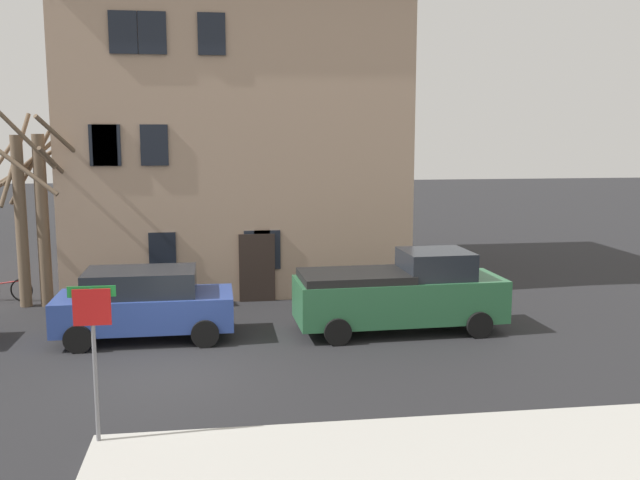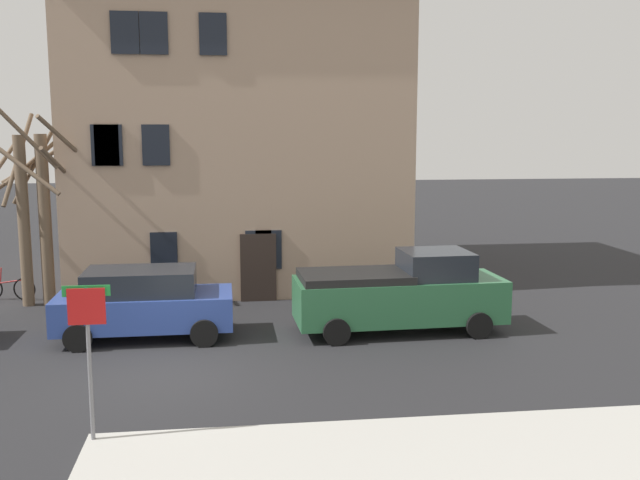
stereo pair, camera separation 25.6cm
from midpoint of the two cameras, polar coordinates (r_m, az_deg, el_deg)
name	(u,v)px [view 1 (the left image)]	position (r m, az deg, el deg)	size (l,w,h in m)	color
ground_plane	(169,374)	(16.05, -12.43, -10.42)	(120.00, 120.00, 0.00)	#262628
building_main	(235,108)	(25.86, -7.11, 10.43)	(11.32, 8.95, 11.83)	tan
tree_bare_near	(22,208)	(22.77, -23.03, 2.39)	(2.94, 2.93, 6.38)	brown
tree_bare_mid	(40,206)	(22.66, -21.79, 2.52)	(2.91, 2.92, 5.75)	brown
car_blue_wagon	(144,303)	(18.53, -14.29, -4.92)	(4.38, 2.13, 1.78)	#2D4799
pickup_truck_green	(401,293)	(18.73, 6.12, -4.24)	(5.46, 2.27, 2.12)	#2D6B42
street_sign_pole	(93,336)	(12.25, -18.26, -7.29)	(0.76, 0.07, 2.74)	slate
bicycle_leaning	(5,289)	(24.13, -24.19, -3.63)	(1.73, 0.37, 1.03)	black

